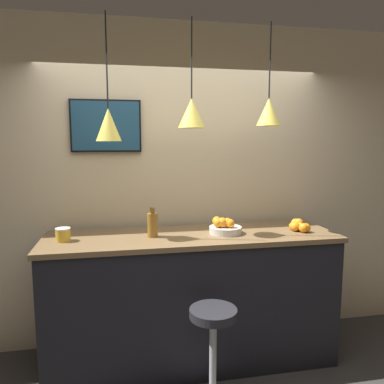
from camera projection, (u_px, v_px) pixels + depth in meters
The scene contains 11 objects.
back_wall at pixel (183, 185), 3.46m from camera, with size 8.00×0.06×2.90m.
service_counter at pixel (192, 298), 3.13m from camera, with size 2.38×0.70×1.10m.
bar_stool at pixel (213, 347), 2.57m from camera, with size 0.41×0.41×0.73m.
fruit_bowl at pixel (224, 227), 3.08m from camera, with size 0.27×0.27×0.14m.
orange_pile at pixel (298, 226), 3.19m from camera, with size 0.17×0.27×0.08m.
juice_bottle at pixel (153, 224), 2.97m from camera, with size 0.08×0.08×0.24m.
spread_jar at pixel (63, 235), 2.84m from camera, with size 0.11×0.11×0.10m.
pendant_lamp_left at pixel (108, 124), 2.83m from camera, with size 0.19×0.19×0.95m.
pendant_lamp_middle at pixel (192, 113), 2.94m from camera, with size 0.22×0.22×0.84m.
pendant_lamp_right at pixel (269, 112), 3.06m from camera, with size 0.20×0.20×0.82m.
mounted_tv at pixel (106, 126), 3.21m from camera, with size 0.60×0.04×0.45m.
Camera 1 is at (-0.57, -2.19, 1.85)m, focal length 35.00 mm.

